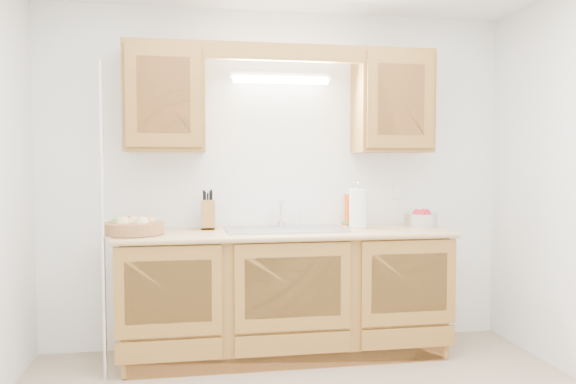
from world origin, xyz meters
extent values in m
cube|color=white|center=(0.00, 1.50, 1.25)|extent=(3.50, 0.02, 2.50)
cube|color=white|center=(0.00, -1.50, 1.25)|extent=(3.50, 0.02, 2.50)
cube|color=olive|center=(0.00, 1.20, 0.44)|extent=(2.20, 0.60, 0.86)
cube|color=tan|center=(0.00, 1.19, 0.88)|extent=(2.30, 0.63, 0.04)
cube|color=olive|center=(-0.83, 1.33, 1.83)|extent=(0.55, 0.33, 0.75)
cube|color=olive|center=(0.83, 1.33, 1.83)|extent=(0.55, 0.33, 0.75)
cube|color=olive|center=(0.00, 1.19, 2.14)|extent=(2.20, 0.05, 0.12)
cylinder|color=white|center=(0.00, 1.40, 1.98)|extent=(0.70, 0.05, 0.05)
cube|color=white|center=(0.00, 1.43, 2.01)|extent=(0.76, 0.06, 0.05)
cube|color=#9E9EA3|center=(0.00, 1.21, 0.90)|extent=(0.84, 0.46, 0.01)
cube|color=#9E9EA3|center=(-0.21, 1.21, 0.82)|extent=(0.39, 0.40, 0.16)
cube|color=#9E9EA3|center=(0.21, 1.21, 0.82)|extent=(0.39, 0.40, 0.16)
cylinder|color=silver|center=(0.00, 1.41, 0.92)|extent=(0.06, 0.06, 0.04)
cylinder|color=silver|center=(0.00, 1.41, 1.00)|extent=(0.02, 0.02, 0.16)
cylinder|color=silver|center=(0.00, 1.35, 1.09)|extent=(0.02, 0.12, 0.02)
cylinder|color=white|center=(0.12, 1.41, 0.96)|extent=(0.03, 0.03, 0.12)
cylinder|color=silver|center=(-1.20, 0.94, 1.00)|extent=(0.03, 0.03, 2.00)
cube|color=white|center=(0.95, 1.49, 1.15)|extent=(0.08, 0.01, 0.12)
cylinder|color=#9D6D3F|center=(-1.03, 1.11, 0.94)|extent=(0.40, 0.40, 0.08)
sphere|color=#D8C67F|center=(-1.09, 1.07, 0.98)|extent=(0.10, 0.10, 0.10)
sphere|color=#D8C67F|center=(-0.98, 1.06, 0.98)|extent=(0.10, 0.10, 0.10)
sphere|color=tan|center=(-0.93, 1.15, 0.98)|extent=(0.09, 0.09, 0.09)
sphere|color=red|center=(-1.05, 1.17, 0.98)|extent=(0.09, 0.09, 0.09)
sphere|color=#72A53F|center=(-1.14, 1.14, 0.98)|extent=(0.09, 0.09, 0.09)
sphere|color=#D8C67F|center=(-1.03, 1.10, 0.98)|extent=(0.10, 0.10, 0.10)
sphere|color=red|center=(-1.00, 1.21, 0.97)|extent=(0.08, 0.08, 0.08)
cube|color=olive|center=(-0.54, 1.33, 1.00)|extent=(0.10, 0.16, 0.22)
cylinder|color=black|center=(-0.57, 1.32, 1.12)|extent=(0.01, 0.03, 0.08)
cylinder|color=black|center=(-0.54, 1.32, 1.12)|extent=(0.01, 0.03, 0.08)
cylinder|color=black|center=(-0.51, 1.32, 1.12)|extent=(0.01, 0.03, 0.08)
cylinder|color=black|center=(-0.56, 1.35, 1.13)|extent=(0.01, 0.03, 0.08)
cylinder|color=black|center=(-0.52, 1.35, 1.13)|extent=(0.01, 0.03, 0.08)
cylinder|color=black|center=(-0.57, 1.38, 1.14)|extent=(0.01, 0.03, 0.08)
cylinder|color=black|center=(-0.51, 1.38, 1.14)|extent=(0.01, 0.03, 0.08)
cylinder|color=#F2520D|center=(0.54, 1.44, 1.02)|extent=(0.11, 0.11, 0.24)
cylinder|color=white|center=(0.54, 1.44, 1.14)|extent=(0.08, 0.08, 0.01)
imported|color=#2A83D5|center=(-0.54, 1.42, 0.98)|extent=(0.08, 0.08, 0.17)
cube|color=#CC333F|center=(0.54, 1.44, 0.90)|extent=(0.13, 0.10, 0.01)
cube|color=green|center=(0.54, 1.44, 0.91)|extent=(0.13, 0.10, 0.02)
cylinder|color=silver|center=(0.54, 1.22, 0.91)|extent=(0.16, 0.16, 0.01)
cylinder|color=silver|center=(0.54, 1.22, 1.06)|extent=(0.02, 0.02, 0.32)
cylinder|color=white|center=(0.54, 1.22, 1.05)|extent=(0.15, 0.15, 0.27)
sphere|color=silver|center=(0.54, 1.22, 1.22)|extent=(0.02, 0.02, 0.02)
cylinder|color=silver|center=(1.03, 1.25, 0.95)|extent=(0.33, 0.33, 0.10)
sphere|color=red|center=(1.00, 1.25, 1.00)|extent=(0.07, 0.07, 0.07)
sphere|color=red|center=(1.06, 1.27, 1.00)|extent=(0.07, 0.07, 0.07)
sphere|color=red|center=(1.03, 1.22, 1.00)|extent=(0.07, 0.07, 0.07)
sphere|color=red|center=(1.07, 1.23, 1.00)|extent=(0.07, 0.07, 0.07)
camera|label=1|loc=(-0.64, -2.69, 1.37)|focal=35.00mm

